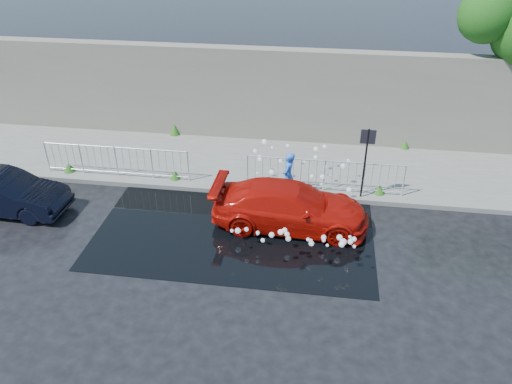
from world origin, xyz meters
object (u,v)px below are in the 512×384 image
Objects in this scene: red_car at (290,206)px; dark_car at (4,193)px; person at (288,176)px; sign_post at (366,153)px.

dark_car is (-8.72, -0.44, -0.03)m from red_car.
dark_car is 8.76m from person.
sign_post reaches higher than dark_car.
red_car is 1.18× the size of dark_car.
person reaches higher than dark_car.
dark_car is at bearing -65.81° from person.
red_car is at bearing -141.84° from sign_post.
sign_post is 0.65× the size of dark_car.
dark_car is 2.44× the size of person.
person is at bearing -177.55° from sign_post.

